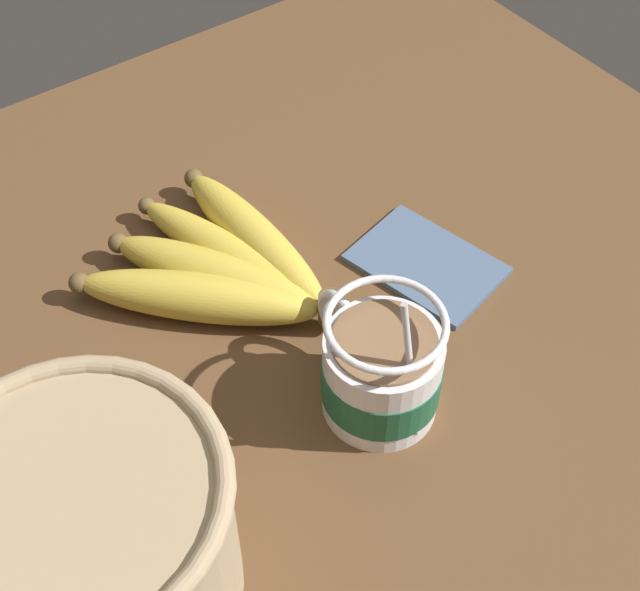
% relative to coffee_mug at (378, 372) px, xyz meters
% --- Properties ---
extents(table, '(0.97, 0.97, 0.04)m').
position_rel_coffee_mug_xyz_m(table, '(0.05, -0.00, -0.06)').
color(table, brown).
rests_on(table, ground).
extents(coffee_mug, '(0.13, 0.09, 0.14)m').
position_rel_coffee_mug_xyz_m(coffee_mug, '(0.00, 0.00, 0.00)').
color(coffee_mug, silver).
rests_on(coffee_mug, table).
extents(banana_bunch, '(0.23, 0.19, 0.04)m').
position_rel_coffee_mug_xyz_m(banana_bunch, '(0.18, 0.03, -0.02)').
color(banana_bunch, brown).
rests_on(banana_bunch, table).
extents(woven_basket, '(0.19, 0.19, 0.14)m').
position_rel_coffee_mug_xyz_m(woven_basket, '(-0.01, 0.24, 0.03)').
color(woven_basket, tan).
rests_on(woven_basket, table).
extents(napkin, '(0.14, 0.12, 0.01)m').
position_rel_coffee_mug_xyz_m(napkin, '(0.09, -0.13, -0.04)').
color(napkin, slate).
rests_on(napkin, table).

